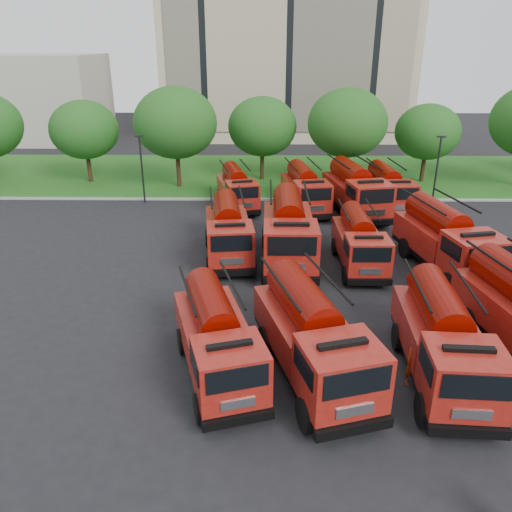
{
  "coord_description": "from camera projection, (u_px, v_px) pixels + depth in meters",
  "views": [
    {
      "loc": [
        -0.98,
        -19.54,
        11.37
      ],
      "look_at": [
        -1.27,
        2.68,
        1.8
      ],
      "focal_mm": 35.0,
      "sensor_mm": 36.0,
      "label": 1
    }
  ],
  "objects": [
    {
      "name": "fire_truck_1",
      "position": [
        312.0,
        336.0,
        17.85
      ],
      "size": [
        4.4,
        7.69,
        3.32
      ],
      "rotation": [
        0.0,
        0.0,
        0.28
      ],
      "color": "black",
      "rests_on": "ground"
    },
    {
      "name": "lawn",
      "position": [
        273.0,
        174.0,
        46.28
      ],
      "size": [
        70.0,
        16.0,
        0.12
      ],
      "primitive_type": "cube",
      "color": "#1B5015",
      "rests_on": "ground"
    },
    {
      "name": "lamp_post_1",
      "position": [
        437.0,
        166.0,
        36.94
      ],
      "size": [
        0.6,
        0.25,
        5.11
      ],
      "color": "black",
      "rests_on": "ground"
    },
    {
      "name": "lamp_post_0",
      "position": [
        142.0,
        165.0,
        37.2
      ],
      "size": [
        0.6,
        0.25,
        5.11
      ],
      "color": "black",
      "rests_on": "ground"
    },
    {
      "name": "tree_1",
      "position": [
        84.0,
        130.0,
        41.94
      ],
      "size": [
        5.71,
        5.71,
        6.98
      ],
      "color": "#382314",
      "rests_on": "ground"
    },
    {
      "name": "curb",
      "position": [
        275.0,
        199.0,
        38.84
      ],
      "size": [
        70.0,
        0.3,
        0.14
      ],
      "primitive_type": "cube",
      "color": "gray",
      "rests_on": "ground"
    },
    {
      "name": "fire_truck_8",
      "position": [
        237.0,
        188.0,
        36.71
      ],
      "size": [
        3.55,
        6.64,
        2.87
      ],
      "rotation": [
        0.0,
        0.0,
        0.23
      ],
      "color": "black",
      "rests_on": "ground"
    },
    {
      "name": "fire_truck_9",
      "position": [
        305.0,
        189.0,
        36.05
      ],
      "size": [
        3.36,
        7.11,
        3.11
      ],
      "rotation": [
        0.0,
        0.0,
        0.15
      ],
      "color": "black",
      "rests_on": "ground"
    },
    {
      "name": "apartment_building",
      "position": [
        287.0,
        32.0,
        61.49
      ],
      "size": [
        30.0,
        14.18,
        25.0
      ],
      "color": "#BBAF8B",
      "rests_on": "ground"
    },
    {
      "name": "fire_truck_11",
      "position": [
        388.0,
        189.0,
        36.27
      ],
      "size": [
        2.9,
        6.86,
        3.04
      ],
      "rotation": [
        0.0,
        0.0,
        0.09
      ],
      "color": "black",
      "rests_on": "ground"
    },
    {
      "name": "fire_truck_10",
      "position": [
        355.0,
        190.0,
        35.12
      ],
      "size": [
        4.05,
        8.03,
        3.49
      ],
      "rotation": [
        0.0,
        0.0,
        0.19
      ],
      "color": "black",
      "rests_on": "ground"
    },
    {
      "name": "tree_3",
      "position": [
        262.0,
        127.0,
        42.63
      ],
      "size": [
        5.88,
        5.88,
        7.19
      ],
      "color": "#382314",
      "rests_on": "ground"
    },
    {
      "name": "ground",
      "position": [
        283.0,
        316.0,
        22.43
      ],
      "size": [
        140.0,
        140.0,
        0.0
      ],
      "primitive_type": "plane",
      "color": "black",
      "rests_on": "ground"
    },
    {
      "name": "tree_4",
      "position": [
        347.0,
        123.0,
        40.96
      ],
      "size": [
        6.55,
        6.55,
        8.01
      ],
      "color": "#382314",
      "rests_on": "ground"
    },
    {
      "name": "fire_truck_2",
      "position": [
        443.0,
        339.0,
        17.76
      ],
      "size": [
        2.93,
        7.16,
        3.2
      ],
      "rotation": [
        0.0,
        0.0,
        -0.06
      ],
      "color": "black",
      "rests_on": "ground"
    },
    {
      "name": "fire_truck_4",
      "position": [
        228.0,
        230.0,
        28.05
      ],
      "size": [
        3.21,
        7.21,
        3.18
      ],
      "rotation": [
        0.0,
        0.0,
        0.12
      ],
      "color": "black",
      "rests_on": "ground"
    },
    {
      "name": "fire_truck_6",
      "position": [
        359.0,
        241.0,
        26.95
      ],
      "size": [
        2.38,
        6.34,
        2.88
      ],
      "rotation": [
        0.0,
        0.0,
        0.01
      ],
      "color": "black",
      "rests_on": "ground"
    },
    {
      "name": "tree_5",
      "position": [
        428.0,
        132.0,
        42.14
      ],
      "size": [
        5.46,
        5.46,
        6.68
      ],
      "color": "#382314",
      "rests_on": "ground"
    },
    {
      "name": "fire_truck_5",
      "position": [
        289.0,
        231.0,
        27.41
      ],
      "size": [
        2.98,
        7.96,
        3.61
      ],
      "rotation": [
        0.0,
        0.0,
        -0.01
      ],
      "color": "black",
      "rests_on": "ground"
    },
    {
      "name": "tree_2",
      "position": [
        176.0,
        123.0,
        40.15
      ],
      "size": [
        6.72,
        6.72,
        8.22
      ],
      "color": "#382314",
      "rests_on": "ground"
    },
    {
      "name": "side_building",
      "position": [
        27.0,
        98.0,
        61.22
      ],
      "size": [
        18.0,
        12.0,
        10.0
      ],
      "primitive_type": "cube",
      "color": "#A5A093",
      "rests_on": "ground"
    },
    {
      "name": "fire_truck_7",
      "position": [
        446.0,
        240.0,
        26.36
      ],
      "size": [
        4.02,
        7.93,
        3.45
      ],
      "rotation": [
        0.0,
        0.0,
        0.2
      ],
      "color": "black",
      "rests_on": "ground"
    },
    {
      "name": "firefighter_0",
      "position": [
        411.0,
        383.0,
        18.05
      ],
      "size": [
        0.82,
        0.72,
        1.88
      ],
      "primitive_type": "imported",
      "rotation": [
        0.0,
        0.0,
        0.39
      ],
      "color": "#9E2B0C",
      "rests_on": "ground"
    },
    {
      "name": "firefighter_5",
      "position": [
        460.0,
        254.0,
        28.99
      ],
      "size": [
        1.54,
        0.66,
        1.66
      ],
      "primitive_type": "imported",
      "rotation": [
        0.0,
        0.0,
        3.14
      ],
      "color": "#9E2B0C",
      "rests_on": "ground"
    },
    {
      "name": "fire_truck_0",
      "position": [
        217.0,
        338.0,
        18.03
      ],
      "size": [
        4.04,
        7.0,
        3.02
      ],
      "rotation": [
        0.0,
        0.0,
        0.28
      ],
      "color": "black",
      "rests_on": "ground"
    },
    {
      "name": "firefighter_4",
      "position": [
        311.0,
        281.0,
        25.76
      ],
      "size": [
        1.11,
        1.07,
        1.92
      ],
      "primitive_type": "imported",
      "rotation": [
        0.0,
        0.0,
        2.45
      ],
      "color": "black",
      "rests_on": "ground"
    }
  ]
}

